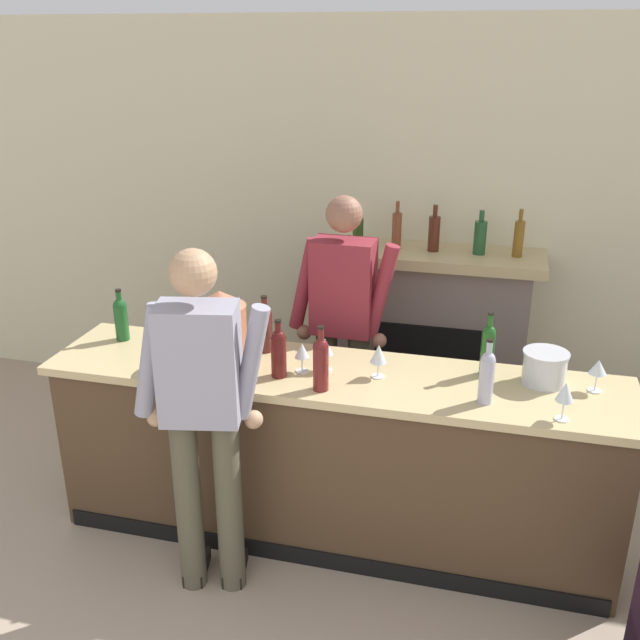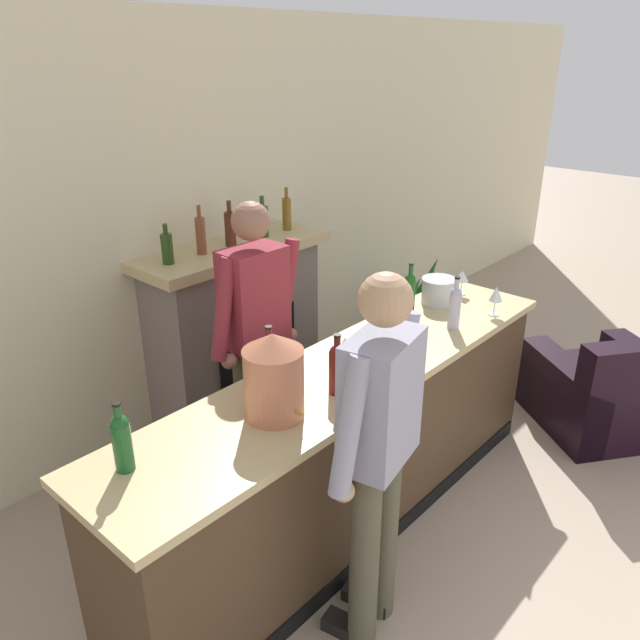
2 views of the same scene
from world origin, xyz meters
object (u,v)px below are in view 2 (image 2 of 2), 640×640
object	(u,v)px
potted_plant_corner	(421,308)
wine_glass_front_right	(345,346)
wine_bottle_rose_blush	(455,306)
armchair_black	(608,396)
wine_bottle_burgundy_dark	(410,292)
copper_dispenser	(274,375)
fireplace_stone	(237,330)
wine_glass_by_dispenser	(462,277)
wine_bottle_merlot_tall	(270,359)
person_bartender	(256,339)
wine_bottle_chardonnay_pale	(337,367)
wine_bottle_port_short	(383,353)
wine_glass_front_left	(380,331)
wine_glass_back_row	(338,359)
person_customer	(377,453)
ice_bucket_steel	(438,291)
wine_bottle_riesling_slim	(122,440)
wine_glass_mid_counter	(496,295)

from	to	relation	value
potted_plant_corner	wine_glass_front_right	distance (m)	2.72
wine_bottle_rose_blush	armchair_black	bearing A→B (deg)	-27.68
wine_bottle_burgundy_dark	copper_dispenser	bearing A→B (deg)	-171.46
wine_bottle_rose_blush	wine_bottle_burgundy_dark	distance (m)	0.31
fireplace_stone	potted_plant_corner	distance (m)	2.01
wine_glass_by_dispenser	wine_bottle_merlot_tall	bearing A→B (deg)	177.82
armchair_black	wine_glass_front_right	world-z (taller)	wine_glass_front_right
person_bartender	wine_bottle_chardonnay_pale	size ratio (longest dim) A/B	5.81
fireplace_stone	wine_bottle_merlot_tall	size ratio (longest dim) A/B	5.06
fireplace_stone	wine_bottle_burgundy_dark	world-z (taller)	fireplace_stone
potted_plant_corner	wine_bottle_burgundy_dark	size ratio (longest dim) A/B	2.35
fireplace_stone	wine_bottle_port_short	world-z (taller)	fireplace_stone
fireplace_stone	wine_glass_front_left	bearing A→B (deg)	-95.88
copper_dispenser	wine_bottle_chardonnay_pale	bearing A→B (deg)	-13.12
person_bartender	copper_dispenser	distance (m)	0.86
fireplace_stone	wine_glass_back_row	distance (m)	1.55
armchair_black	person_customer	distance (m)	2.56
person_bartender	copper_dispenser	bearing A→B (deg)	-127.05
ice_bucket_steel	wine_glass_front_right	bearing A→B (deg)	-173.53
wine_bottle_rose_blush	wine_bottle_riesling_slim	bearing A→B (deg)	172.58
potted_plant_corner	wine_glass_by_dispenser	size ratio (longest dim) A/B	4.77
ice_bucket_steel	wine_bottle_riesling_slim	size ratio (longest dim) A/B	0.75
person_customer	wine_glass_by_dispenser	world-z (taller)	person_customer
wine_bottle_rose_blush	wine_bottle_merlot_tall	bearing A→B (deg)	165.24
person_bartender	ice_bucket_steel	bearing A→B (deg)	-23.65
copper_dispenser	wine_glass_mid_counter	bearing A→B (deg)	-6.41
wine_glass_mid_counter	wine_glass_back_row	bearing A→B (deg)	171.37
wine_bottle_rose_blush	wine_bottle_burgundy_dark	bearing A→B (deg)	91.20
wine_glass_by_dispenser	wine_glass_back_row	distance (m)	1.44
wine_bottle_riesling_slim	wine_glass_front_right	xyz separation A→B (m)	(1.21, -0.11, -0.01)
person_customer	person_bartender	size ratio (longest dim) A/B	0.99
potted_plant_corner	wine_glass_front_right	xyz separation A→B (m)	(-2.38, -1.04, 0.82)
wine_bottle_burgundy_dark	wine_glass_mid_counter	distance (m)	0.53
potted_plant_corner	person_bartender	world-z (taller)	person_bartender
fireplace_stone	wine_glass_by_dispenser	size ratio (longest dim) A/B	9.72
armchair_black	person_bartender	distance (m)	2.57
wine_bottle_riesling_slim	wine_glass_mid_counter	xyz separation A→B (m)	(2.36, -0.35, -0.00)
ice_bucket_steel	wine_bottle_merlot_tall	bearing A→B (deg)	178.58
person_bartender	wine_glass_front_right	size ratio (longest dim) A/B	9.96
person_customer	wine_bottle_burgundy_dark	distance (m)	1.45
person_bartender	wine_bottle_riesling_slim	world-z (taller)	person_bartender
wine_bottle_chardonnay_pale	wine_glass_front_right	xyz separation A→B (m)	(0.21, 0.12, -0.01)
person_customer	wine_bottle_chardonnay_pale	xyz separation A→B (m)	(0.24, 0.42, 0.16)
wine_bottle_burgundy_dark	wine_glass_front_left	distance (m)	0.55
copper_dispenser	wine_glass_by_dispenser	size ratio (longest dim) A/B	2.43
person_bartender	wine_glass_front_left	bearing A→B (deg)	-62.76
person_bartender	wine_bottle_merlot_tall	bearing A→B (deg)	-125.80
wine_glass_front_left	wine_bottle_chardonnay_pale	bearing A→B (deg)	-166.81
wine_bottle_port_short	wine_bottle_merlot_tall	size ratio (longest dim) A/B	1.04
wine_glass_mid_counter	armchair_black	bearing A→B (deg)	-32.59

